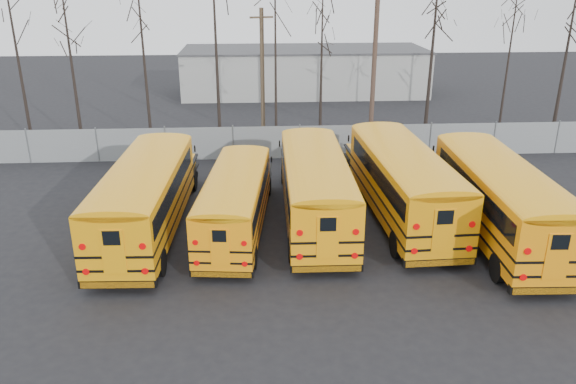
{
  "coord_description": "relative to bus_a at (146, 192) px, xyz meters",
  "views": [
    {
      "loc": [
        -2.69,
        -20.51,
        10.42
      ],
      "look_at": [
        -1.31,
        2.17,
        1.6
      ],
      "focal_mm": 35.0,
      "sensor_mm": 36.0,
      "label": 1
    }
  ],
  "objects": [
    {
      "name": "tree_8",
      "position": [
        25.41,
        14.55,
        3.03
      ],
      "size": [
        0.26,
        0.26,
        9.88
      ],
      "primitive_type": "cone",
      "color": "black",
      "rests_on": "ground"
    },
    {
      "name": "distant_building",
      "position": [
        9.31,
        30.21,
        0.09
      ],
      "size": [
        22.0,
        8.0,
        4.0
      ],
      "primitive_type": "cube",
      "color": "#9C9D98",
      "rests_on": "ground"
    },
    {
      "name": "tree_3",
      "position": [
        2.28,
        14.49,
        4.56
      ],
      "size": [
        0.26,
        0.26,
        12.95
      ],
      "primitive_type": "cone",
      "color": "black",
      "rests_on": "ground"
    },
    {
      "name": "tree_6",
      "position": [
        16.63,
        15.53,
        3.77
      ],
      "size": [
        0.26,
        0.26,
        11.37
      ],
      "primitive_type": "cone",
      "color": "black",
      "rests_on": "ground"
    },
    {
      "name": "tree_7",
      "position": [
        21.15,
        13.76,
        3.1
      ],
      "size": [
        0.26,
        0.26,
        10.03
      ],
      "primitive_type": "cone",
      "color": "black",
      "rests_on": "ground"
    },
    {
      "name": "bus_c",
      "position": [
        7.22,
        0.65,
        -0.01
      ],
      "size": [
        2.88,
        11.64,
        3.24
      ],
      "rotation": [
        0.0,
        0.0,
        -0.02
      ],
      "color": "black",
      "rests_on": "ground"
    },
    {
      "name": "bus_a",
      "position": [
        0.0,
        0.0,
        0.0
      ],
      "size": [
        3.15,
        11.76,
        3.26
      ],
      "rotation": [
        0.0,
        0.0,
        -0.04
      ],
      "color": "black",
      "rests_on": "ground"
    },
    {
      "name": "bus_e",
      "position": [
        14.66,
        -1.18,
        0.05
      ],
      "size": [
        3.2,
        12.05,
        3.34
      ],
      "rotation": [
        0.0,
        0.0,
        -0.04
      ],
      "color": "black",
      "rests_on": "ground"
    },
    {
      "name": "tree_5",
      "position": [
        9.01,
        14.17,
        2.67
      ],
      "size": [
        0.26,
        0.26,
        9.17
      ],
      "primitive_type": "cone",
      "color": "black",
      "rests_on": "ground"
    },
    {
      "name": "bus_d",
      "position": [
        11.17,
        1.01,
        0.06
      ],
      "size": [
        3.18,
        12.11,
        3.36
      ],
      "rotation": [
        0.0,
        0.0,
        0.04
      ],
      "color": "black",
      "rests_on": "ground"
    },
    {
      "name": "utility_pole_left",
      "position": [
        5.19,
        14.1,
        2.46
      ],
      "size": [
        1.49,
        0.53,
        8.52
      ],
      "rotation": [
        0.0,
        0.0,
        0.28
      ],
      "color": "#4C3C2B",
      "rests_on": "ground"
    },
    {
      "name": "tree_1",
      "position": [
        -6.57,
        13.52,
        3.11
      ],
      "size": [
        0.26,
        0.26,
        10.05
      ],
      "primitive_type": "cone",
      "color": "black",
      "rests_on": "ground"
    },
    {
      "name": "ground",
      "position": [
        7.31,
        -1.79,
        -1.91
      ],
      "size": [
        120.0,
        120.0,
        0.0
      ],
      "primitive_type": "plane",
      "color": "black",
      "rests_on": "ground"
    },
    {
      "name": "tree_2",
      "position": [
        -2.27,
        14.28,
        3.87
      ],
      "size": [
        0.26,
        0.26,
        11.56
      ],
      "primitive_type": "cone",
      "color": "black",
      "rests_on": "ground"
    },
    {
      "name": "utility_pole_right",
      "position": [
        12.45,
        14.18,
        3.18
      ],
      "size": [
        1.7,
        0.73,
        9.9
      ],
      "rotation": [
        0.0,
        0.0,
        -0.35
      ],
      "color": "#463228",
      "rests_on": "ground"
    },
    {
      "name": "fence",
      "position": [
        7.31,
        10.21,
        -0.91
      ],
      "size": [
        40.0,
        0.04,
        2.0
      ],
      "primitive_type": "cube",
      "color": "gray",
      "rests_on": "ground"
    },
    {
      "name": "tree_4",
      "position": [
        6.0,
        12.8,
        4.35
      ],
      "size": [
        0.26,
        0.26,
        12.52
      ],
      "primitive_type": "cone",
      "color": "black",
      "rests_on": "ground"
    },
    {
      "name": "tree_0",
      "position": [
        -10.45,
        15.31,
        3.7
      ],
      "size": [
        0.26,
        0.26,
        11.22
      ],
      "primitive_type": "cone",
      "color": "black",
      "rests_on": "ground"
    },
    {
      "name": "bus_b",
      "position": [
        3.77,
        -0.15,
        -0.27
      ],
      "size": [
        3.31,
        10.16,
        2.8
      ],
      "rotation": [
        0.0,
        0.0,
        -0.1
      ],
      "color": "black",
      "rests_on": "ground"
    }
  ]
}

